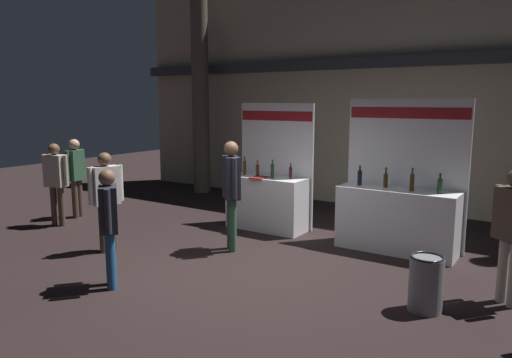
% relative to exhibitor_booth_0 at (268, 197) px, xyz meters
% --- Properties ---
extents(ground_plane, '(27.09, 27.09, 0.00)m').
position_rel_exhibitor_booth_0_xyz_m(ground_plane, '(1.02, -2.04, -0.61)').
color(ground_plane, black).
extents(hall_colonnade, '(13.54, 1.18, 5.92)m').
position_rel_exhibitor_booth_0_xyz_m(hall_colonnade, '(1.02, 2.98, 2.32)').
color(hall_colonnade, tan).
rests_on(hall_colonnade, ground_plane).
extents(exhibitor_booth_0, '(1.60, 0.72, 2.39)m').
position_rel_exhibitor_booth_0_xyz_m(exhibitor_booth_0, '(0.00, 0.00, 0.00)').
color(exhibitor_booth_0, white).
rests_on(exhibitor_booth_0, ground_plane).
extents(exhibitor_booth_1, '(1.99, 0.66, 2.48)m').
position_rel_exhibitor_booth_0_xyz_m(exhibitor_booth_1, '(2.50, -0.00, 0.02)').
color(exhibitor_booth_1, white).
rests_on(exhibitor_booth_1, ground_plane).
extents(trash_bin, '(0.39, 0.39, 0.67)m').
position_rel_exhibitor_booth_0_xyz_m(trash_bin, '(3.50, -2.10, -0.27)').
color(trash_bin, slate).
rests_on(trash_bin, ground_plane).
extents(visitor_1, '(0.46, 0.44, 1.57)m').
position_rel_exhibitor_booth_0_xyz_m(visitor_1, '(-0.15, -3.64, 0.32)').
color(visitor_1, navy).
rests_on(visitor_1, ground_plane).
extents(visitor_3, '(0.32, 0.56, 1.63)m').
position_rel_exhibitor_booth_0_xyz_m(visitor_3, '(-1.40, -2.65, 0.35)').
color(visitor_3, '#47382D').
rests_on(visitor_3, ground_plane).
extents(visitor_5, '(0.56, 0.33, 1.62)m').
position_rel_exhibitor_booth_0_xyz_m(visitor_5, '(-3.56, -2.09, 0.36)').
color(visitor_5, '#47382D').
rests_on(visitor_5, ground_plane).
extents(visitor_6, '(0.45, 0.44, 1.80)m').
position_rel_exhibitor_booth_0_xyz_m(visitor_6, '(0.22, -1.47, 0.47)').
color(visitor_6, '#33563D').
rests_on(visitor_6, ground_plane).
extents(visitor_7, '(0.28, 0.50, 1.65)m').
position_rel_exhibitor_booth_0_xyz_m(visitor_7, '(-3.82, -1.45, 0.36)').
color(visitor_7, '#47382D').
rests_on(visitor_7, ground_plane).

